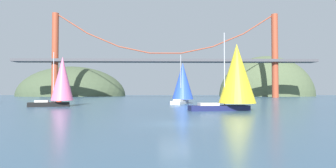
# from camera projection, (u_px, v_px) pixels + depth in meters

# --- Properties ---
(ground_plane) EXTENTS (360.00, 360.00, 0.00)m
(ground_plane) POSITION_uv_depth(u_px,v_px,m) (175.00, 124.00, 21.65)
(ground_plane) COLOR #385670
(headland_right) EXTENTS (55.10, 44.00, 47.42)m
(headland_right) POSITION_uv_depth(u_px,v_px,m) (266.00, 96.00, 157.57)
(headland_right) COLOR #4C5B3D
(headland_right) RESTS_ON ground_plane
(headland_left) EXTENTS (62.63, 44.00, 34.78)m
(headland_left) POSITION_uv_depth(u_px,v_px,m) (72.00, 96.00, 155.66)
(headland_left) COLOR #425138
(headland_left) RESTS_ON ground_plane
(suspension_bridge) EXTENTS (133.39, 6.00, 37.52)m
(suspension_bridge) POSITION_uv_depth(u_px,v_px,m) (166.00, 58.00, 117.10)
(suspension_bridge) COLOR #A34228
(suspension_bridge) RESTS_ON ground_plane
(sailboat_pink_spinnaker) EXTENTS (7.87, 4.71, 9.66)m
(sailboat_pink_spinnaker) POSITION_uv_depth(u_px,v_px,m) (61.00, 80.00, 47.25)
(sailboat_pink_spinnaker) COLOR black
(sailboat_pink_spinnaker) RESTS_ON ground_plane
(sailboat_yellow_sail) EXTENTS (9.99, 5.96, 10.93)m
(sailboat_yellow_sail) POSITION_uv_depth(u_px,v_px,m) (236.00, 75.00, 37.38)
(sailboat_yellow_sail) COLOR #191E4C
(sailboat_yellow_sail) RESTS_ON ground_plane
(sailboat_blue_spinnaker) EXTENTS (6.13, 9.02, 10.78)m
(sailboat_blue_spinnaker) POSITION_uv_depth(u_px,v_px,m) (183.00, 82.00, 59.79)
(sailboat_blue_spinnaker) COLOR white
(sailboat_blue_spinnaker) RESTS_ON ground_plane
(channel_buoy) EXTENTS (1.10, 1.10, 2.64)m
(channel_buoy) POSITION_uv_depth(u_px,v_px,m) (59.00, 102.00, 59.78)
(channel_buoy) COLOR red
(channel_buoy) RESTS_ON ground_plane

